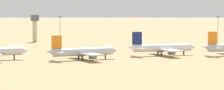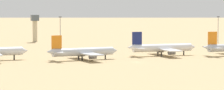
% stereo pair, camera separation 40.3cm
% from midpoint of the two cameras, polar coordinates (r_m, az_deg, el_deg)
% --- Properties ---
extents(ground, '(4000.00, 4000.00, 0.00)m').
position_cam_midpoint_polar(ground, '(300.36, 2.19, -1.56)').
color(ground, tan).
extents(parked_jet_orange_3, '(37.48, 31.84, 12.39)m').
position_cam_midpoint_polar(parked_jet_orange_3, '(310.65, -2.69, -0.61)').
color(parked_jet_orange_3, silver).
rests_on(parked_jet_orange_3, ground).
extents(parked_jet_navy_4, '(38.74, 32.46, 12.82)m').
position_cam_midpoint_polar(parked_jet_navy_4, '(334.63, 4.42, -0.26)').
color(parked_jet_navy_4, white).
rests_on(parked_jet_navy_4, ground).
extents(control_tower, '(5.20, 5.20, 18.74)m').
position_cam_midpoint_polar(control_tower, '(443.70, -6.95, 1.73)').
color(control_tower, '#C6B793').
rests_on(control_tower, ground).
extents(light_pole_west, '(1.80, 0.50, 17.81)m').
position_cam_midpoint_polar(light_pole_west, '(439.34, 9.41, 1.53)').
color(light_pole_west, '#59595E').
rests_on(light_pole_west, ground).
extents(light_pole_east, '(1.80, 0.50, 18.37)m').
position_cam_midpoint_polar(light_pole_east, '(412.43, -4.69, 1.44)').
color(light_pole_east, '#59595E').
rests_on(light_pole_east, ground).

